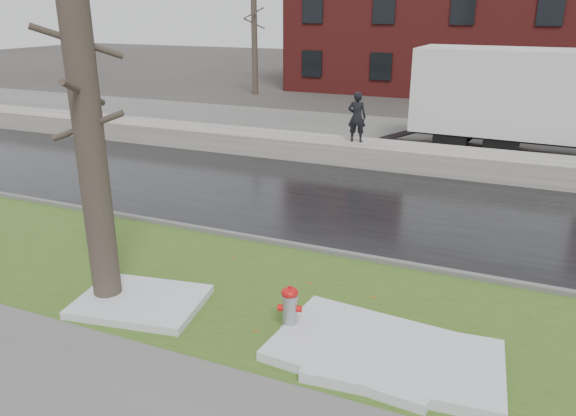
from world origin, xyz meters
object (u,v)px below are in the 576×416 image
at_px(tree, 88,130).
at_px(fire_hydrant, 290,307).
at_px(worker, 357,117).
at_px(box_truck, 536,102).

bearing_deg(tree, fire_hydrant, 5.29).
bearing_deg(worker, box_truck, -156.32).
distance_m(box_truck, worker, 6.43).
distance_m(tree, box_truck, 16.07).
relative_size(fire_hydrant, box_truck, 0.07).
height_order(tree, box_truck, tree).
distance_m(fire_hydrant, worker, 11.19).
xyz_separation_m(fire_hydrant, box_truck, (3.29, 14.19, 1.51)).
relative_size(fire_hydrant, worker, 0.49).
relative_size(fire_hydrant, tree, 0.13).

